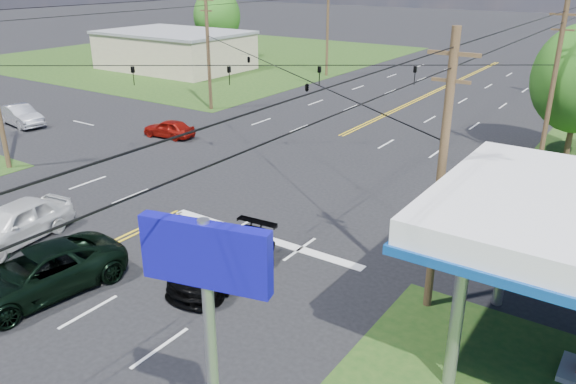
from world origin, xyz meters
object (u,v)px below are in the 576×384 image
Objects in this scene: polesign_se at (209,311)px; pickup_white at (15,223)px; retail_nw at (175,51)px; pole_nw at (208,49)px; pole_left_far at (328,27)px; pole_ne at (553,84)px; suv_black at (223,261)px; tree_far_l at (217,16)px; pole_se at (441,174)px; sedan_silver at (20,115)px; pickup_dkgreen at (38,273)px.

pickup_white is at bearing 160.89° from polesign_se.
pole_nw is at bearing -37.41° from retail_nw.
retail_nw is 18.30m from pole_left_far.
pole_ne is 1.83× the size of pickup_white.
pole_ne is at bearing 0.00° from pole_nw.
pole_nw is 1.82× the size of suv_black.
pole_nw is 1.09× the size of tree_far_l.
pole_se reaches higher than pickup_white.
pole_se and pole_nw have the same top height.
sedan_silver reaches higher than suv_black.
pickup_white is at bearing -53.86° from retail_nw.
sedan_silver is (-8.29, -31.00, -4.40)m from pole_left_far.
suv_black is at bearing -159.88° from pole_se.
retail_nw is 2.14× the size of polesign_se.
pole_se is at bearing 9.80° from pickup_white.
pickup_dkgreen is at bearing -30.40° from pickup_white.
retail_nw is 3.43× the size of sedan_silver.
pole_se is 45.22m from pole_left_far.
pole_se is at bearing -42.34° from tree_far_l.
tree_far_l is at bearing 101.31° from retail_nw.
pole_nw reaches higher than polesign_se.
pole_se is at bearing 15.11° from suv_black.
sedan_silver is at bearing -70.79° from retail_nw.
suv_black is (35.88, -33.61, -1.24)m from retail_nw.
pickup_dkgreen is (-11.90, -25.19, -4.07)m from pole_ne.
pole_ne is at bearing 90.00° from polesign_se.
suv_black is at bearing -100.21° from sedan_silver.
suv_black is (18.88, -20.61, -4.16)m from pole_nw.
pickup_dkgreen is at bearing -55.51° from tree_far_l.
suv_black is at bearing -47.51° from pole_nw.
pole_left_far is at bearing 115.63° from pickup_dkgreen.
retail_nw reaches higher than sedan_silver.
retail_nw is 3.07× the size of suv_black.
suv_black is at bearing -64.51° from pole_left_far.
pole_left_far is 46.59m from pickup_dkgreen.
retail_nw is 53.09m from pole_se.
polesign_se is at bearing -48.13° from pole_nw.
pole_left_far reaches higher than pole_ne.
sedan_silver is 0.62× the size of polesign_se.
sedan_silver is (10.71, -35.00, -4.43)m from tree_far_l.
polesign_se is (26.00, -29.01, 0.93)m from pole_nw.
pole_nw reaches higher than tree_far_l.
tree_far_l reaches higher than pickup_white.
pole_ne is 22.20m from suv_black.
pole_ne reaches higher than sedan_silver.
pole_left_far reaches higher than polesign_se.
pole_nw is at bearing -27.27° from sedan_silver.
sedan_silver is (-8.29, -12.00, -4.15)m from pole_nw.
pole_nw is at bearing -50.44° from tree_far_l.
pole_ne is at bearing 65.93° from suv_black.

